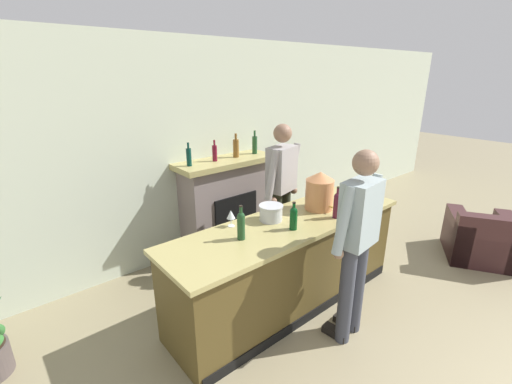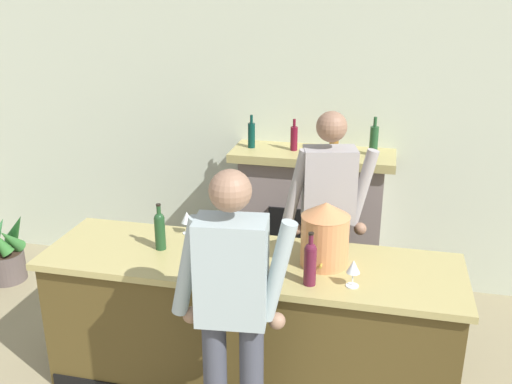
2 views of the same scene
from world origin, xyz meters
TOP-DOWN VIEW (x-y plane):
  - wall_back_panel at (0.00, 4.47)m, footprint 12.00×0.07m
  - bar_counter at (-0.12, 2.80)m, footprint 2.69×0.77m
  - fireplace_stone at (0.10, 4.21)m, footprint 1.35×0.52m
  - armchair_black at (2.46, 1.81)m, footprint 1.10×1.09m
  - person_customer at (-0.03, 2.10)m, footprint 0.66×0.33m
  - person_bartender at (0.32, 3.38)m, footprint 0.65×0.37m
  - copper_dispenser at (0.36, 2.84)m, footprint 0.30×0.34m
  - ice_bucket_steel at (-0.24, 2.95)m, footprint 0.24×0.24m
  - wine_bottle_rose_blush at (-0.72, 2.82)m, footprint 0.07×0.07m
  - wine_bottle_merlot_tall at (0.31, 2.57)m, footprint 0.07×0.07m
  - wine_bottle_cabernet_heavy at (-0.22, 2.66)m, footprint 0.07×0.07m
  - wine_glass_by_dispenser at (-0.63, 3.09)m, footprint 0.08×0.08m
  - wine_glass_front_left at (0.55, 2.60)m, footprint 0.08×0.08m

SIDE VIEW (x-z plane):
  - armchair_black at x=2.46m, z-range -0.09..0.61m
  - bar_counter at x=-0.12m, z-range 0.00..0.94m
  - fireplace_stone at x=0.10m, z-range -0.15..1.45m
  - person_customer at x=-0.03m, z-range 0.10..1.86m
  - person_bartender at x=0.32m, z-range 0.10..1.90m
  - ice_bucket_steel at x=-0.24m, z-range 0.94..1.10m
  - wine_glass_by_dispenser at x=-0.63m, z-range 0.98..1.14m
  - wine_glass_front_left at x=0.55m, z-range 0.98..1.14m
  - wine_bottle_cabernet_heavy at x=-0.22m, z-range 0.93..1.20m
  - wine_bottle_rose_blush at x=-0.72m, z-range 0.92..1.24m
  - wine_bottle_merlot_tall at x=0.31m, z-range 0.92..1.25m
  - copper_dispenser at x=0.36m, z-range 0.94..1.35m
  - wall_back_panel at x=0.00m, z-range 0.00..2.75m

